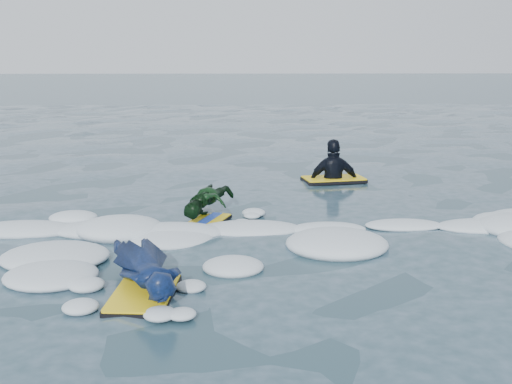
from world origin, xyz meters
TOP-DOWN VIEW (x-y plane):
  - ground at (0.00, 0.00)m, footprint 120.00×120.00m
  - foam_band at (0.00, 1.03)m, footprint 12.00×3.10m
  - prone_woman_unit at (-1.12, -0.49)m, footprint 1.04×1.63m
  - prone_child_unit at (-0.64, 2.12)m, footprint 0.90×1.25m
  - waiting_rider_unit at (1.44, 4.64)m, footprint 1.16×0.78m

SIDE VIEW (x-z plane):
  - waiting_rider_unit at x=1.44m, z-range -0.84..0.76m
  - ground at x=0.00m, z-range 0.00..0.00m
  - foam_band at x=0.00m, z-range -0.15..0.15m
  - prone_woman_unit at x=-1.12m, z-range 0.00..0.40m
  - prone_child_unit at x=-0.64m, z-range 0.00..0.44m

